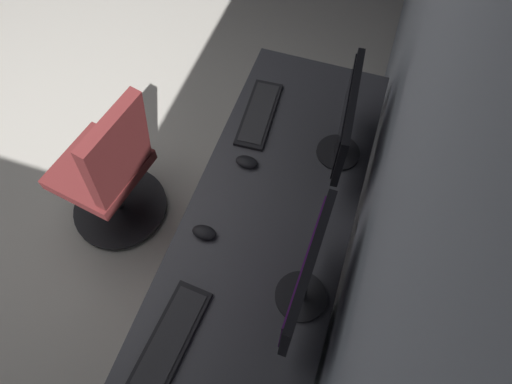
% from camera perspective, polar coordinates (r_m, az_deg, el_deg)
% --- Properties ---
extents(floor_plane, '(5.33, 5.33, 0.00)m').
position_cam_1_polar(floor_plane, '(3.24, -27.17, 2.85)').
color(floor_plane, '#B2ADA3').
extents(wall_back, '(5.04, 0.10, 2.60)m').
position_cam_1_polar(wall_back, '(1.53, 20.09, 9.07)').
color(wall_back, '#8C939E').
rests_on(wall_back, ground).
extents(desk, '(1.98, 0.70, 0.73)m').
position_cam_1_polar(desk, '(1.93, 1.41, -4.71)').
color(desk, '#38383D').
rests_on(desk, ground).
extents(drawer_pedestal, '(0.40, 0.51, 0.69)m').
position_cam_1_polar(drawer_pedestal, '(2.11, -1.21, -17.16)').
color(drawer_pedestal, '#38383D').
rests_on(drawer_pedestal, ground).
extents(monitor_primary, '(0.51, 0.20, 0.41)m').
position_cam_1_polar(monitor_primary, '(1.54, 6.46, -10.67)').
color(monitor_primary, black).
rests_on(monitor_primary, desk).
extents(monitor_secondary, '(0.51, 0.20, 0.40)m').
position_cam_1_polar(monitor_secondary, '(1.91, 11.56, 8.98)').
color(monitor_secondary, black).
rests_on(monitor_secondary, desk).
extents(keyboard_main, '(0.43, 0.17, 0.02)m').
position_cam_1_polar(keyboard_main, '(2.19, 0.40, 10.09)').
color(keyboard_main, black).
rests_on(keyboard_main, desk).
extents(keyboard_spare, '(0.43, 0.17, 0.02)m').
position_cam_1_polar(keyboard_spare, '(1.73, -10.99, -18.09)').
color(keyboard_spare, black).
rests_on(keyboard_spare, desk).
extents(mouse_main, '(0.06, 0.10, 0.03)m').
position_cam_1_polar(mouse_main, '(1.84, -6.69, -5.20)').
color(mouse_main, black).
rests_on(mouse_main, desk).
extents(mouse_spare, '(0.06, 0.10, 0.03)m').
position_cam_1_polar(mouse_spare, '(2.01, -1.20, 3.91)').
color(mouse_spare, black).
rests_on(mouse_spare, desk).
extents(office_chair, '(0.56, 0.58, 0.97)m').
position_cam_1_polar(office_chair, '(2.43, -18.20, 2.12)').
color(office_chair, maroon).
rests_on(office_chair, ground).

